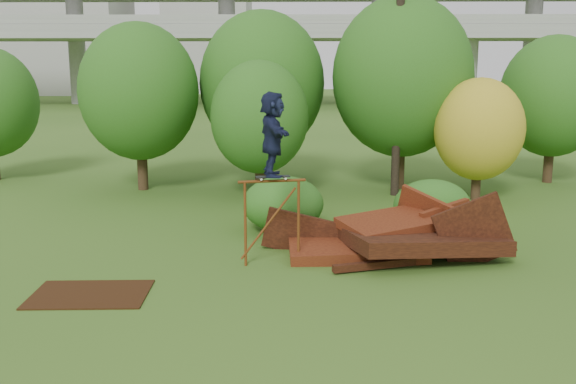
{
  "coord_description": "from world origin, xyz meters",
  "views": [
    {
      "loc": [
        -0.59,
        -11.95,
        4.31
      ],
      "look_at": [
        -0.8,
        2.0,
        1.6
      ],
      "focal_mm": 40.0,
      "sensor_mm": 36.0,
      "label": 1
    }
  ],
  "objects_px": {
    "skater": "(273,134)",
    "scrap_pile": "(395,239)",
    "flat_plate": "(90,294)",
    "utility_pole": "(399,52)"
  },
  "relations": [
    {
      "from": "scrap_pile",
      "to": "flat_plate",
      "type": "relative_size",
      "value": 2.64
    },
    {
      "from": "flat_plate",
      "to": "utility_pole",
      "type": "distance_m",
      "value": 13.3
    },
    {
      "from": "scrap_pile",
      "to": "flat_plate",
      "type": "xyz_separation_m",
      "value": [
        -6.27,
        -2.75,
        -0.38
      ]
    },
    {
      "from": "scrap_pile",
      "to": "flat_plate",
      "type": "distance_m",
      "value": 6.85
    },
    {
      "from": "flat_plate",
      "to": "utility_pole",
      "type": "relative_size",
      "value": 0.23
    },
    {
      "from": "utility_pole",
      "to": "scrap_pile",
      "type": "bearing_deg",
      "value": -98.41
    },
    {
      "from": "scrap_pile",
      "to": "utility_pole",
      "type": "distance_m",
      "value": 8.57
    },
    {
      "from": "scrap_pile",
      "to": "skater",
      "type": "relative_size",
      "value": 3.2
    },
    {
      "from": "flat_plate",
      "to": "scrap_pile",
      "type": "bearing_deg",
      "value": 23.66
    },
    {
      "from": "skater",
      "to": "scrap_pile",
      "type": "bearing_deg",
      "value": -83.71
    }
  ]
}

